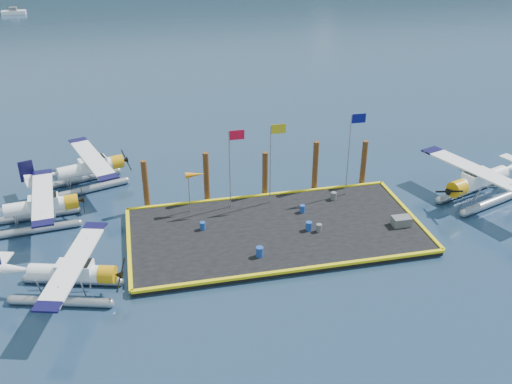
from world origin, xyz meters
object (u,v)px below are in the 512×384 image
(drum_3, at_px, (260,252))
(piling_0, at_px, (146,186))
(drum_5, at_px, (302,209))
(flagpole_yellow, at_px, (273,152))
(piling_4, at_px, (363,164))
(drum_4, at_px, (334,196))
(drum_2, at_px, (309,226))
(crate, at_px, (401,221))
(piling_1, at_px, (207,179))
(flagpole_blue, at_px, (352,143))
(seaplane_a, at_px, (70,275))
(flagpole_red, at_px, (232,157))
(windsock, at_px, (195,176))
(seaplane_d, at_px, (480,183))
(piling_3, at_px, (315,167))
(drum_0, at_px, (203,226))
(piling_2, at_px, (265,175))
(drum_1, at_px, (319,228))
(seaplane_c, at_px, (89,170))
(seaplane_b, at_px, (39,208))

(drum_3, bearing_deg, piling_0, 128.25)
(drum_5, distance_m, flagpole_yellow, 4.64)
(drum_5, xyz_separation_m, piling_4, (6.05, 3.55, 1.32))
(drum_4, bearing_deg, drum_2, -129.39)
(crate, xyz_separation_m, piling_1, (-12.67, 6.81, 1.38))
(flagpole_blue, bearing_deg, seaplane_a, -158.82)
(flagpole_red, distance_m, piling_1, 3.28)
(seaplane_a, relative_size, flagpole_yellow, 1.43)
(windsock, bearing_deg, piling_4, 6.75)
(seaplane_d, bearing_deg, piling_3, 51.47)
(drum_5, bearing_deg, drum_0, -173.78)
(flagpole_blue, bearing_deg, windsock, 180.00)
(seaplane_a, height_order, flagpole_red, flagpole_red)
(piling_0, bearing_deg, piling_2, 0.00)
(drum_1, relative_size, piling_2, 0.14)
(flagpole_yellow, bearing_deg, seaplane_d, -9.06)
(drum_4, distance_m, flagpole_yellow, 6.02)
(flagpole_blue, height_order, windsock, flagpole_blue)
(drum_2, distance_m, drum_3, 4.68)
(flagpole_blue, xyz_separation_m, piling_4, (1.80, 1.60, -2.69))
(seaplane_c, bearing_deg, seaplane_b, -47.79)
(drum_0, xyz_separation_m, windsock, (-0.07, 2.76, 2.55))
(flagpole_red, height_order, piling_0, flagpole_red)
(seaplane_a, distance_m, flagpole_red, 13.85)
(drum_3, relative_size, piling_4, 0.17)
(drum_4, height_order, piling_3, piling_3)
(drum_3, height_order, flagpole_blue, flagpole_blue)
(drum_0, bearing_deg, drum_4, 11.86)
(crate, xyz_separation_m, piling_3, (-4.17, 6.81, 1.43))
(seaplane_a, bearing_deg, seaplane_d, 115.87)
(flagpole_blue, bearing_deg, seaplane_d, -14.55)
(seaplane_a, bearing_deg, flagpole_yellow, 134.68)
(drum_1, relative_size, piling_0, 0.14)
(seaplane_c, height_order, flagpole_yellow, flagpole_yellow)
(seaplane_b, xyz_separation_m, drum_1, (18.77, -5.74, -0.68))
(drum_4, relative_size, drum_5, 1.08)
(drum_0, bearing_deg, seaplane_d, 0.74)
(flagpole_blue, height_order, piling_4, flagpole_blue)
(crate, bearing_deg, seaplane_c, 151.21)
(flagpole_yellow, bearing_deg, flagpole_red, 180.00)
(drum_5, xyz_separation_m, piling_3, (2.05, 3.55, 1.47))
(piling_0, relative_size, piling_3, 0.93)
(drum_2, xyz_separation_m, crate, (6.50, -0.77, 0.01))
(seaplane_d, xyz_separation_m, flagpole_blue, (-9.57, 2.48, 3.13))
(drum_5, relative_size, flagpole_red, 0.09)
(piling_3, bearing_deg, seaplane_d, -19.14)
(drum_4, xyz_separation_m, piling_3, (-0.82, 2.20, 1.45))
(seaplane_a, xyz_separation_m, drum_1, (16.15, 3.01, -0.70))
(flagpole_red, distance_m, piling_4, 11.17)
(drum_0, height_order, drum_2, drum_2)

